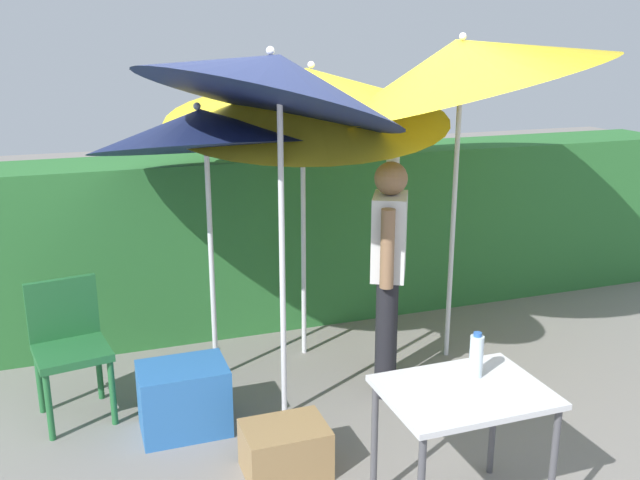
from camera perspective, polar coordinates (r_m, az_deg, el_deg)
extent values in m
plane|color=gray|center=(4.78, 1.23, -13.75)|extent=(24.00, 24.00, 0.00)
cube|color=#2D7033|center=(6.03, -4.56, 0.12)|extent=(8.00, 0.70, 1.44)
cylinder|color=silver|center=(4.34, -3.06, -2.34)|extent=(0.04, 0.04, 2.01)
cone|color=#19234C|center=(4.16, -3.65, 12.88)|extent=(1.66, 1.62, 0.86)
sphere|color=silver|center=(4.18, -4.04, 15.00)|extent=(0.05, 0.05, 0.05)
cylinder|color=silver|center=(5.30, 10.66, 0.85)|extent=(0.04, 0.04, 2.02)
cone|color=yellow|center=(5.07, 11.35, 13.66)|extent=(2.12, 2.06, 1.07)
sphere|color=silver|center=(5.02, 11.46, 15.81)|extent=(0.05, 0.05, 0.05)
cylinder|color=silver|center=(5.27, -1.35, -0.07)|extent=(0.04, 0.04, 1.82)
cone|color=yellow|center=(5.08, -1.07, 11.76)|extent=(2.07, 2.07, 0.80)
sphere|color=silver|center=(5.07, -0.72, 13.97)|extent=(0.05, 0.05, 0.05)
cylinder|color=silver|center=(4.96, -8.74, -2.22)|extent=(0.04, 0.04, 1.67)
cone|color=#19234C|center=(4.75, -9.53, 8.83)|extent=(1.49, 1.51, 0.54)
sphere|color=silver|center=(4.73, -9.91, 10.59)|extent=(0.05, 0.05, 0.05)
cylinder|color=black|center=(5.08, 5.49, -6.77)|extent=(0.14, 0.14, 0.82)
cylinder|color=black|center=(4.82, 5.30, -8.05)|extent=(0.14, 0.14, 0.82)
cube|color=silver|center=(4.72, 5.62, 0.32)|extent=(0.36, 0.42, 0.56)
sphere|color=#8C6647|center=(4.63, 5.75, 4.97)|extent=(0.22, 0.22, 0.22)
cylinder|color=silver|center=(4.83, 5.92, 6.77)|extent=(0.12, 0.12, 0.56)
cylinder|color=#8C6647|center=(4.50, 5.46, -0.72)|extent=(0.12, 0.12, 0.52)
cylinder|color=#236633|center=(4.68, -21.02, -12.50)|extent=(0.04, 0.04, 0.44)
cylinder|color=#236633|center=(4.73, -16.40, -11.73)|extent=(0.04, 0.04, 0.44)
cylinder|color=#236633|center=(5.02, -21.70, -10.57)|extent=(0.04, 0.04, 0.44)
cylinder|color=#236633|center=(5.07, -17.40, -9.89)|extent=(0.04, 0.04, 0.44)
cube|color=#236633|center=(4.77, -19.40, -8.52)|extent=(0.51, 0.51, 0.05)
cube|color=#236633|center=(4.87, -20.07, -5.21)|extent=(0.44, 0.11, 0.40)
cube|color=#2D6BB7|center=(4.57, -10.93, -12.44)|extent=(0.54, 0.39, 0.44)
cube|color=#9E7A4C|center=(4.15, -2.82, -16.51)|extent=(0.47, 0.34, 0.29)
cylinder|color=#4C4C51|center=(4.15, 13.82, -13.78)|extent=(0.04, 0.04, 0.68)
cylinder|color=#4C4C51|center=(3.84, 4.41, -15.94)|extent=(0.04, 0.04, 0.68)
cylinder|color=#4C4C51|center=(3.79, 18.27, -17.24)|extent=(0.04, 0.04, 0.68)
cube|color=silver|center=(3.61, 11.59, -11.92)|extent=(0.80, 0.60, 0.03)
cylinder|color=silver|center=(3.69, 12.49, -9.16)|extent=(0.07, 0.07, 0.22)
cylinder|color=#2D60B7|center=(3.65, 12.61, -7.45)|extent=(0.04, 0.04, 0.02)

